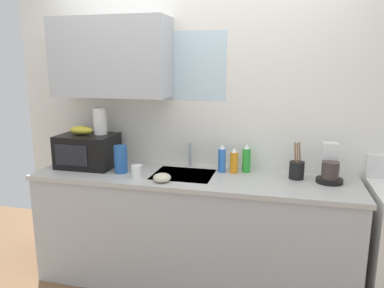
# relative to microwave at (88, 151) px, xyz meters

# --- Properties ---
(kitchen_wall_assembly) EXTENTS (3.25, 0.42, 2.50)m
(kitchen_wall_assembly) POSITION_rel_microwave_xyz_m (0.78, 0.26, 0.32)
(kitchen_wall_assembly) COLOR white
(kitchen_wall_assembly) RESTS_ON ground
(counter_unit) EXTENTS (2.48, 0.63, 0.90)m
(counter_unit) POSITION_rel_microwave_xyz_m (0.91, -0.05, -0.58)
(counter_unit) COLOR #B2B7BC
(counter_unit) RESTS_ON ground
(sink_faucet) EXTENTS (0.03, 0.03, 0.21)m
(sink_faucet) POSITION_rel_microwave_xyz_m (0.83, 0.19, -0.03)
(sink_faucet) COLOR #B2B5BA
(sink_faucet) RESTS_ON counter_unit
(microwave) EXTENTS (0.46, 0.35, 0.27)m
(microwave) POSITION_rel_microwave_xyz_m (0.00, 0.00, 0.00)
(microwave) COLOR black
(microwave) RESTS_ON counter_unit
(banana_bunch) EXTENTS (0.20, 0.11, 0.07)m
(banana_bunch) POSITION_rel_microwave_xyz_m (-0.05, 0.00, 0.17)
(banana_bunch) COLOR gold
(banana_bunch) RESTS_ON microwave
(paper_towel_roll) EXTENTS (0.11, 0.11, 0.22)m
(paper_towel_roll) POSITION_rel_microwave_xyz_m (0.10, 0.05, 0.24)
(paper_towel_roll) COLOR white
(paper_towel_roll) RESTS_ON microwave
(coffee_maker) EXTENTS (0.19, 0.21, 0.28)m
(coffee_maker) POSITION_rel_microwave_xyz_m (1.91, 0.06, -0.03)
(coffee_maker) COLOR black
(coffee_maker) RESTS_ON counter_unit
(dish_soap_bottle_blue) EXTENTS (0.06, 0.06, 0.22)m
(dish_soap_bottle_blue) POSITION_rel_microwave_xyz_m (1.11, 0.11, -0.03)
(dish_soap_bottle_blue) COLOR blue
(dish_soap_bottle_blue) RESTS_ON counter_unit
(dish_soap_bottle_orange) EXTENTS (0.06, 0.06, 0.20)m
(dish_soap_bottle_orange) POSITION_rel_microwave_xyz_m (1.21, 0.11, -0.04)
(dish_soap_bottle_orange) COLOR orange
(dish_soap_bottle_orange) RESTS_ON counter_unit
(dish_soap_bottle_green) EXTENTS (0.07, 0.07, 0.23)m
(dish_soap_bottle_green) POSITION_rel_microwave_xyz_m (1.30, 0.15, -0.03)
(dish_soap_bottle_green) COLOR green
(dish_soap_bottle_green) RESTS_ON counter_unit
(cereal_canister) EXTENTS (0.10, 0.10, 0.22)m
(cereal_canister) POSITION_rel_microwave_xyz_m (0.34, -0.10, -0.03)
(cereal_canister) COLOR #2659A5
(cereal_canister) RESTS_ON counter_unit
(mug_white) EXTENTS (0.08, 0.08, 0.09)m
(mug_white) POSITION_rel_microwave_xyz_m (0.51, -0.19, -0.09)
(mug_white) COLOR white
(mug_white) RESTS_ON counter_unit
(utensil_crock) EXTENTS (0.11, 0.11, 0.28)m
(utensil_crock) POSITION_rel_microwave_xyz_m (1.68, 0.07, -0.06)
(utensil_crock) COLOR black
(utensil_crock) RESTS_ON counter_unit
(small_bowl) EXTENTS (0.13, 0.13, 0.06)m
(small_bowl) POSITION_rel_microwave_xyz_m (0.73, -0.25, -0.10)
(small_bowl) COLOR beige
(small_bowl) RESTS_ON counter_unit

